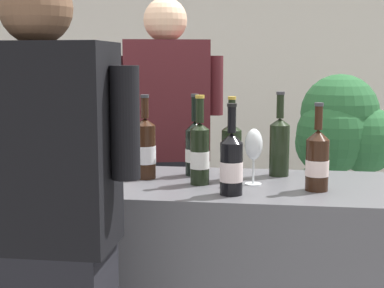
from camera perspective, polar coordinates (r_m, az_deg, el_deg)
wall_back at (r=4.78m, az=3.82°, el=8.39°), size 8.00×0.10×2.80m
wine_bottle_0 at (r=2.31m, az=-10.61°, el=-0.54°), size 0.07×0.07×0.34m
wine_bottle_1 at (r=2.01m, az=3.95°, el=-1.95°), size 0.08×0.08×0.32m
wine_bottle_2 at (r=2.12m, az=12.39°, el=-1.57°), size 0.08×0.08×0.32m
wine_bottle_3 at (r=2.35m, az=0.27°, el=-0.36°), size 0.08×0.08×0.34m
wine_bottle_4 at (r=2.17m, az=0.78°, el=-0.84°), size 0.07×0.07×0.34m
wine_bottle_5 at (r=2.31m, az=-14.77°, el=-0.41°), size 0.07×0.07×0.34m
wine_bottle_6 at (r=2.36m, az=8.71°, el=-0.06°), size 0.08×0.08×0.35m
wine_bottle_7 at (r=2.29m, az=-4.68°, el=-0.42°), size 0.08×0.08×0.34m
wine_bottle_8 at (r=2.45m, az=-7.15°, el=-0.04°), size 0.08×0.08×0.33m
wine_bottle_9 at (r=2.25m, az=3.95°, el=-0.76°), size 0.08×0.08×0.33m
wine_glass at (r=2.18m, az=6.17°, el=-0.24°), size 0.07×0.07×0.22m
ice_bucket at (r=2.52m, az=-15.05°, el=-0.07°), size 0.23×0.23×0.23m
person_server at (r=2.93m, az=-2.57°, el=-2.75°), size 0.57×0.33×1.70m
person_guest at (r=1.74m, az=-14.35°, el=-12.01°), size 0.56×0.24×1.64m
potted_shrub at (r=3.40m, az=14.31°, el=-0.93°), size 0.57×0.57×1.32m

